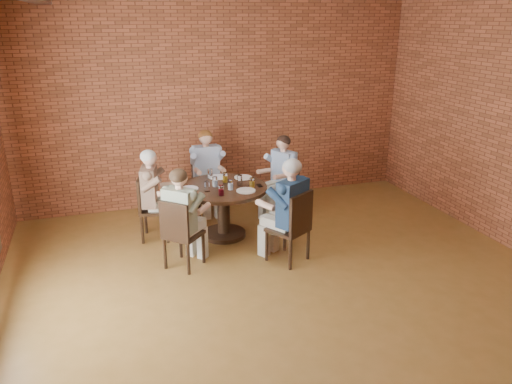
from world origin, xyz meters
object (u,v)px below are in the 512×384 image
object	(u,v)px
chair_e	(294,225)
smartphone	(259,186)
dining_table	(223,201)
chair_d	(180,232)
chair_a	(284,185)
diner_d	(183,219)
diner_c	(154,195)
diner_b	(207,172)
chair_b	(206,180)
diner_a	(281,177)
chair_c	(149,205)
diner_e	(288,211)

from	to	relation	value
chair_e	smartphone	distance (m)	0.96
dining_table	chair_d	world-z (taller)	chair_d
dining_table	chair_a	size ratio (longest dim) A/B	1.35
dining_table	chair_e	bearing A→B (deg)	-58.97
smartphone	diner_d	bearing A→B (deg)	-153.95
diner_c	diner_b	bearing A→B (deg)	-36.06
diner_b	diner_c	bearing A→B (deg)	-139.91
chair_a	chair_b	bearing A→B (deg)	-142.30
chair_e	diner_a	bearing A→B (deg)	-136.03
chair_c	chair_e	distance (m)	2.09
chair_a	chair_b	distance (m)	1.27
diner_e	dining_table	bearing A→B (deg)	-90.00
chair_e	diner_c	bearing A→B (deg)	-70.47
dining_table	diner_c	size ratio (longest dim) A/B	0.96
chair_a	chair_d	distance (m)	2.26
chair_b	diner_c	world-z (taller)	diner_c
diner_b	chair_e	distance (m)	2.16
smartphone	dining_table	bearing A→B (deg)	164.47
dining_table	chair_a	world-z (taller)	chair_a
chair_d	diner_b	bearing A→B (deg)	-68.88
dining_table	chair_c	size ratio (longest dim) A/B	1.35
diner_c	smartphone	distance (m)	1.47
chair_e	chair_d	bearing A→B (deg)	-42.08
chair_c	smartphone	size ratio (longest dim) A/B	7.37
smartphone	diner_b	bearing A→B (deg)	112.73
chair_c	diner_d	bearing A→B (deg)	-148.89
diner_b	smartphone	world-z (taller)	diner_b
diner_c	diner_d	bearing A→B (deg)	-152.86
diner_d	chair_b	bearing A→B (deg)	-67.08
chair_b	diner_d	xyz separation A→B (m)	(-0.70, -1.82, 0.14)
diner_a	diner_b	xyz separation A→B (m)	(-1.04, 0.55, 0.02)
diner_a	diner_b	size ratio (longest dim) A/B	0.97
diner_b	chair_d	xyz separation A→B (m)	(-0.76, -1.79, -0.16)
chair_d	chair_e	world-z (taller)	chair_e
diner_d	diner_e	distance (m)	1.32
chair_a	diner_d	size ratio (longest dim) A/B	0.71
chair_a	diner_e	bearing A→B (deg)	-43.38
dining_table	diner_e	bearing A→B (deg)	-58.97
chair_b	diner_b	xyz separation A→B (m)	(-0.00, -0.08, 0.16)
diner_a	chair_b	xyz separation A→B (m)	(-1.04, 0.64, -0.14)
dining_table	chair_e	distance (m)	1.23
smartphone	chair_e	bearing A→B (deg)	-81.49
chair_a	diner_a	world-z (taller)	diner_a
smartphone	chair_b	bearing A→B (deg)	111.29
diner_a	diner_e	world-z (taller)	diner_e
diner_b	diner_c	world-z (taller)	diner_b
chair_a	diner_d	distance (m)	2.19
chair_d	diner_d	xyz separation A→B (m)	(0.06, 0.06, 0.15)
chair_c	diner_c	size ratio (longest dim) A/B	0.71
chair_b	diner_d	bearing A→B (deg)	-111.08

